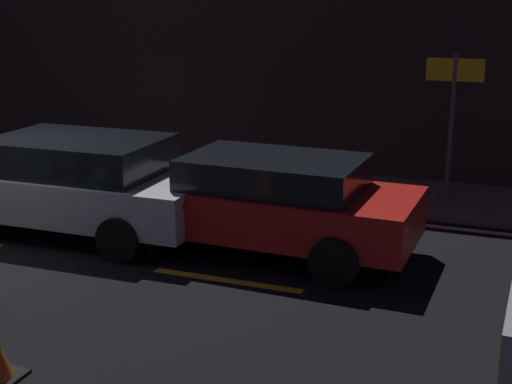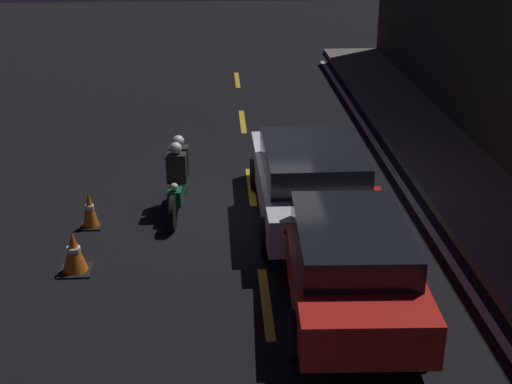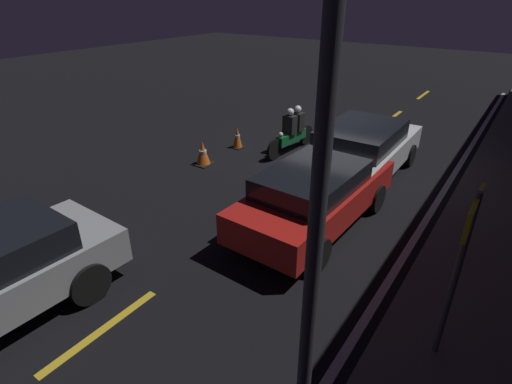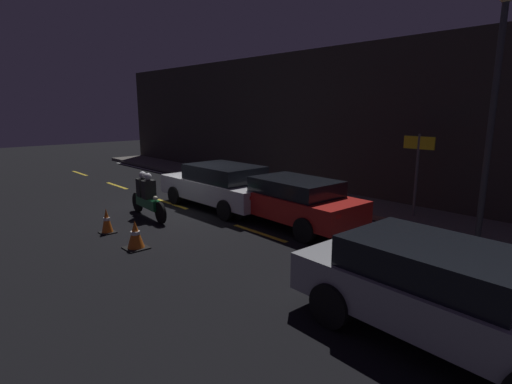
% 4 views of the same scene
% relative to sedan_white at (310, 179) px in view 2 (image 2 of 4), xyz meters
% --- Properties ---
extents(ground_plane, '(56.00, 56.00, 0.00)m').
position_rel_sedan_white_xyz_m(ground_plane, '(-0.56, -1.00, -0.77)').
color(ground_plane, black).
extents(raised_curb, '(28.00, 2.00, 0.16)m').
position_rel_sedan_white_xyz_m(raised_curb, '(-0.56, 3.37, -0.69)').
color(raised_curb, '#605B56').
rests_on(raised_curb, ground).
extents(lane_dash_a, '(2.00, 0.14, 0.01)m').
position_rel_sedan_white_xyz_m(lane_dash_a, '(-10.56, -1.00, -0.77)').
color(lane_dash_a, gold).
rests_on(lane_dash_a, ground).
extents(lane_dash_b, '(2.00, 0.14, 0.01)m').
position_rel_sedan_white_xyz_m(lane_dash_b, '(-6.06, -1.00, -0.77)').
color(lane_dash_b, gold).
rests_on(lane_dash_b, ground).
extents(lane_dash_c, '(2.00, 0.14, 0.01)m').
position_rel_sedan_white_xyz_m(lane_dash_c, '(-1.56, -1.00, -0.77)').
color(lane_dash_c, gold).
rests_on(lane_dash_c, ground).
extents(lane_dash_d, '(2.00, 0.14, 0.01)m').
position_rel_sedan_white_xyz_m(lane_dash_d, '(2.94, -1.00, -0.77)').
color(lane_dash_d, gold).
rests_on(lane_dash_d, ground).
extents(lane_solid_kerb, '(25.20, 0.14, 0.01)m').
position_rel_sedan_white_xyz_m(lane_solid_kerb, '(-0.56, 2.12, -0.77)').
color(lane_solid_kerb, silver).
rests_on(lane_solid_kerb, ground).
extents(sedan_white, '(4.52, 2.05, 1.44)m').
position_rel_sedan_white_xyz_m(sedan_white, '(0.00, 0.00, 0.00)').
color(sedan_white, silver).
rests_on(sedan_white, ground).
extents(taxi_red, '(4.35, 1.95, 1.36)m').
position_rel_sedan_white_xyz_m(taxi_red, '(2.99, 0.17, -0.03)').
color(taxi_red, red).
rests_on(taxi_red, ground).
extents(motorcycle, '(2.33, 0.41, 1.39)m').
position_rel_sedan_white_xyz_m(motorcycle, '(-0.55, -2.43, -0.12)').
color(motorcycle, black).
rests_on(motorcycle, ground).
extents(traffic_cone_near, '(0.38, 0.38, 0.68)m').
position_rel_sedan_white_xyz_m(traffic_cone_near, '(0.18, -3.99, -0.44)').
color(traffic_cone_near, black).
rests_on(traffic_cone_near, ground).
extents(traffic_cone_mid, '(0.52, 0.52, 0.68)m').
position_rel_sedan_white_xyz_m(traffic_cone_mid, '(1.83, -3.98, -0.43)').
color(traffic_cone_mid, black).
rests_on(traffic_cone_mid, ground).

